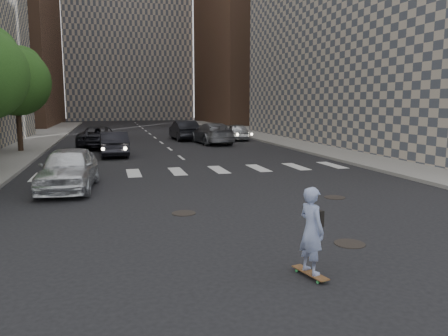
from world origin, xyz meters
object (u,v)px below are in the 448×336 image
object	(u,v)px
traffic_car_c	(99,137)
traffic_car_e	(184,130)
traffic_car_b	(212,133)
traffic_car_d	(237,132)
tree_c	(17,79)
skateboarder	(312,230)
traffic_car_a	(114,144)
silver_sedan	(69,169)

from	to	relation	value
traffic_car_c	traffic_car_e	xyz separation A→B (m)	(6.91, 4.94, 0.05)
traffic_car_b	traffic_car_e	size ratio (longest dim) A/B	1.12
traffic_car_b	traffic_car_d	bearing A→B (deg)	-142.30
tree_c	skateboarder	size ratio (longest dim) A/B	3.89
skateboarder	traffic_car_c	distance (m)	25.32
traffic_car_b	traffic_car_d	xyz separation A→B (m)	(2.81, 2.61, -0.10)
traffic_car_a	traffic_car_b	world-z (taller)	traffic_car_b
skateboarder	traffic_car_e	distance (m)	30.01
tree_c	traffic_car_d	world-z (taller)	tree_c
traffic_car_d	silver_sedan	bearing A→B (deg)	65.16
skateboarder	silver_sedan	distance (m)	10.94
tree_c	silver_sedan	xyz separation A→B (m)	(3.95, -13.40, -3.86)
traffic_car_b	traffic_car_c	xyz separation A→B (m)	(-8.44, -1.04, -0.04)
traffic_car_a	traffic_car_e	xyz separation A→B (m)	(5.94, 9.97, 0.09)
traffic_car_a	silver_sedan	bearing A→B (deg)	78.27
skateboarder	traffic_car_c	world-z (taller)	skateboarder
traffic_car_c	tree_c	bearing A→B (deg)	25.07
traffic_car_b	silver_sedan	bearing A→B (deg)	55.36
tree_c	traffic_car_e	bearing A→B (deg)	30.18
skateboarder	traffic_car_e	bearing A→B (deg)	71.22
skateboarder	traffic_car_e	xyz separation A→B (m)	(2.67, 29.89, -0.07)
skateboarder	traffic_car_e	size ratio (longest dim) A/B	0.34
traffic_car_a	traffic_car_e	world-z (taller)	traffic_car_e
silver_sedan	traffic_car_e	distance (m)	21.56
traffic_car_b	traffic_car_e	world-z (taller)	traffic_car_e
traffic_car_a	tree_c	bearing A→B (deg)	-31.67
traffic_car_d	traffic_car_e	bearing A→B (deg)	-8.92
traffic_car_c	traffic_car_e	distance (m)	8.49
tree_c	traffic_car_a	distance (m)	7.60
traffic_car_b	traffic_car_d	world-z (taller)	traffic_car_b
tree_c	silver_sedan	bearing A→B (deg)	-73.56
tree_c	traffic_car_c	world-z (taller)	tree_c
traffic_car_a	traffic_car_e	size ratio (longest dim) A/B	0.89
traffic_car_e	traffic_car_d	bearing A→B (deg)	160.75
traffic_car_c	traffic_car_e	size ratio (longest dim) A/B	1.11
silver_sedan	traffic_car_c	xyz separation A→B (m)	(0.75, 15.22, -0.02)
tree_c	traffic_car_b	bearing A→B (deg)	12.29
traffic_car_b	traffic_car_d	distance (m)	3.83
silver_sedan	skateboarder	bearing A→B (deg)	-58.30
skateboarder	traffic_car_a	bearing A→B (deg)	85.65
silver_sedan	traffic_car_a	xyz separation A→B (m)	(1.72, 10.18, -0.05)
traffic_car_a	traffic_car_d	distance (m)	13.46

